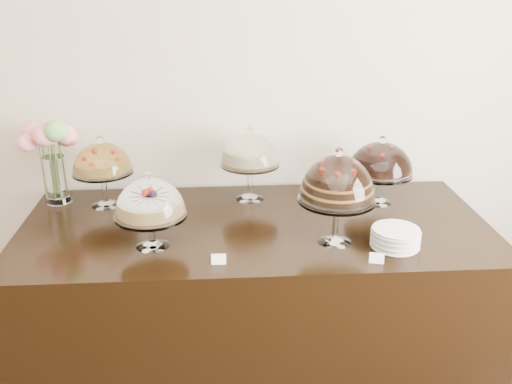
{
  "coord_description": "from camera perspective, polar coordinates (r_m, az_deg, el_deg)",
  "views": [
    {
      "loc": [
        0.02,
        0.01,
        2.03
      ],
      "look_at": [
        0.18,
        2.4,
        1.08
      ],
      "focal_mm": 40.0,
      "sensor_mm": 36.0,
      "label": 1
    }
  ],
  "objects": [
    {
      "name": "flower_vase",
      "position": [
        3.02,
        -19.71,
        4.21
      ],
      "size": [
        0.27,
        0.29,
        0.46
      ],
      "color": "white",
      "rests_on": "display_counter"
    },
    {
      "name": "plate_stack",
      "position": [
        2.54,
        13.76,
        -4.46
      ],
      "size": [
        0.21,
        0.21,
        0.08
      ],
      "color": "silver",
      "rests_on": "display_counter"
    },
    {
      "name": "cake_stand_cheesecake",
      "position": [
        2.9,
        -0.62,
        3.95
      ],
      "size": [
        0.31,
        0.31,
        0.38
      ],
      "color": "white",
      "rests_on": "display_counter"
    },
    {
      "name": "price_card_left",
      "position": [
        2.34,
        -3.76,
        -6.72
      ],
      "size": [
        0.06,
        0.02,
        0.04
      ],
      "primitive_type": "cube",
      "rotation": [
        -0.21,
        0.0,
        -0.04
      ],
      "color": "white",
      "rests_on": "display_counter"
    },
    {
      "name": "cake_stand_choco_layer",
      "position": [
        2.44,
        8.16,
        1.0
      ],
      "size": [
        0.33,
        0.33,
        0.43
      ],
      "color": "white",
      "rests_on": "display_counter"
    },
    {
      "name": "cake_stand_dark_choco",
      "position": [
        2.93,
        12.37,
        3.05
      ],
      "size": [
        0.33,
        0.33,
        0.35
      ],
      "color": "white",
      "rests_on": "display_counter"
    },
    {
      "name": "cake_stand_sugar_sponge",
      "position": [
        2.44,
        -10.58,
        -0.95
      ],
      "size": [
        0.31,
        0.31,
        0.34
      ],
      "color": "white",
      "rests_on": "display_counter"
    },
    {
      "name": "wall_back",
      "position": [
        3.04,
        -4.24,
        11.51
      ],
      "size": [
        5.0,
        0.04,
        3.0
      ],
      "primitive_type": "cube",
      "color": "#C2B49C",
      "rests_on": "ground"
    },
    {
      "name": "price_card_right",
      "position": [
        2.39,
        11.97,
        -6.5
      ],
      "size": [
        0.06,
        0.03,
        0.04
      ],
      "primitive_type": "cube",
      "rotation": [
        -0.21,
        0.0,
        -0.26
      ],
      "color": "white",
      "rests_on": "display_counter"
    },
    {
      "name": "cake_stand_fruit_tart",
      "position": [
        2.92,
        -15.15,
        3.0
      ],
      "size": [
        0.3,
        0.3,
        0.36
      ],
      "color": "white",
      "rests_on": "display_counter"
    },
    {
      "name": "display_counter",
      "position": [
        2.91,
        -0.07,
        -11.23
      ],
      "size": [
        2.2,
        1.0,
        0.9
      ],
      "primitive_type": "cube",
      "color": "black",
      "rests_on": "ground"
    }
  ]
}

